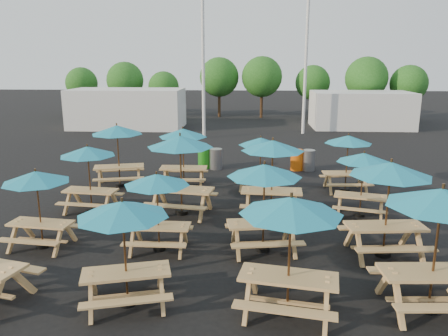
# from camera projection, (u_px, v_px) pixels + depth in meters

# --- Properties ---
(ground) EXTENTS (120.00, 120.00, 0.00)m
(ground) POSITION_uv_depth(u_px,v_px,m) (221.00, 212.00, 14.21)
(ground) COLOR black
(ground) RESTS_ON ground
(picnic_unit_1) EXTENTS (1.88, 1.88, 2.09)m
(picnic_unit_1) POSITION_uv_depth(u_px,v_px,m) (36.00, 182.00, 11.09)
(picnic_unit_1) COLOR tan
(picnic_unit_1) RESTS_ON ground
(picnic_unit_2) EXTENTS (1.93, 1.93, 2.17)m
(picnic_unit_2) POSITION_uv_depth(u_px,v_px,m) (88.00, 156.00, 13.84)
(picnic_unit_2) COLOR tan
(picnic_unit_2) RESTS_ON ground
(picnic_unit_3) EXTENTS (2.36, 2.36, 2.42)m
(picnic_unit_3) POSITION_uv_depth(u_px,v_px,m) (117.00, 134.00, 16.65)
(picnic_unit_3) COLOR tan
(picnic_unit_3) RESTS_ON ground
(picnic_unit_4) EXTENTS (2.19, 2.19, 2.21)m
(picnic_unit_4) POSITION_uv_depth(u_px,v_px,m) (123.00, 216.00, 8.36)
(picnic_unit_4) COLOR tan
(picnic_unit_4) RESTS_ON ground
(picnic_unit_5) EXTENTS (1.69, 1.69, 2.06)m
(picnic_unit_5) POSITION_uv_depth(u_px,v_px,m) (157.00, 185.00, 10.93)
(picnic_unit_5) COLOR tan
(picnic_unit_5) RESTS_ON ground
(picnic_unit_6) EXTENTS (2.38, 2.38, 2.56)m
(picnic_unit_6) POSITION_uv_depth(u_px,v_px,m) (180.00, 147.00, 13.50)
(picnic_unit_6) COLOR tan
(picnic_unit_6) RESTS_ON ground
(picnic_unit_7) EXTENTS (1.90, 1.90, 2.30)m
(picnic_unit_7) POSITION_uv_depth(u_px,v_px,m) (183.00, 137.00, 16.64)
(picnic_unit_7) COLOR tan
(picnic_unit_7) RESTS_ON ground
(picnic_unit_8) EXTENTS (2.25, 2.25, 2.39)m
(picnic_unit_8) POSITION_uv_depth(u_px,v_px,m) (291.00, 214.00, 8.03)
(picnic_unit_8) COLOR tan
(picnic_unit_8) RESTS_ON ground
(picnic_unit_9) EXTENTS (2.16, 2.16, 2.32)m
(picnic_unit_9) POSITION_uv_depth(u_px,v_px,m) (264.00, 177.00, 10.84)
(picnic_unit_9) COLOR tan
(picnic_unit_9) RESTS_ON ground
(picnic_unit_10) EXTENTS (2.08, 2.08, 2.43)m
(picnic_unit_10) POSITION_uv_depth(u_px,v_px,m) (273.00, 151.00, 13.49)
(picnic_unit_10) COLOR tan
(picnic_unit_10) RESTS_ON ground
(picnic_unit_11) EXTENTS (2.03, 2.03, 2.04)m
(picnic_unit_11) POSITION_uv_depth(u_px,v_px,m) (261.00, 145.00, 16.19)
(picnic_unit_11) COLOR tan
(picnic_unit_11) RESTS_ON ground
(picnic_unit_12) EXTENTS (2.17, 2.17, 2.53)m
(picnic_unit_12) POSITION_uv_depth(u_px,v_px,m) (441.00, 206.00, 8.09)
(picnic_unit_12) COLOR tan
(picnic_unit_12) RESTS_ON ground
(picnic_unit_13) EXTENTS (2.16, 2.16, 2.45)m
(picnic_unit_13) POSITION_uv_depth(u_px,v_px,m) (390.00, 176.00, 10.52)
(picnic_unit_13) COLOR tan
(picnic_unit_13) RESTS_ON ground
(picnic_unit_14) EXTENTS (2.05, 2.05, 2.06)m
(picnic_unit_14) POSITION_uv_depth(u_px,v_px,m) (364.00, 162.00, 13.40)
(picnic_unit_14) COLOR tan
(picnic_unit_14) RESTS_ON ground
(picnic_unit_15) EXTENTS (1.84, 1.84, 2.14)m
(picnic_unit_15) POSITION_uv_depth(u_px,v_px,m) (348.00, 143.00, 16.04)
(picnic_unit_15) COLOR tan
(picnic_unit_15) RESTS_ON ground
(waste_bin_0) EXTENTS (0.58, 0.58, 0.93)m
(waste_bin_0) POSITION_uv_depth(u_px,v_px,m) (204.00, 158.00, 19.93)
(waste_bin_0) COLOR #1D8017
(waste_bin_0) RESTS_ON ground
(waste_bin_1) EXTENTS (0.58, 0.58, 0.93)m
(waste_bin_1) POSITION_uv_depth(u_px,v_px,m) (216.00, 159.00, 19.74)
(waste_bin_1) COLOR gray
(waste_bin_1) RESTS_ON ground
(waste_bin_2) EXTENTS (0.58, 0.58, 0.93)m
(waste_bin_2) POSITION_uv_depth(u_px,v_px,m) (297.00, 160.00, 19.54)
(waste_bin_2) COLOR #CA520B
(waste_bin_2) RESTS_ON ground
(waste_bin_3) EXTENTS (0.58, 0.58, 0.93)m
(waste_bin_3) POSITION_uv_depth(u_px,v_px,m) (308.00, 160.00, 19.47)
(waste_bin_3) COLOR gray
(waste_bin_3) RESTS_ON ground
(mast_0) EXTENTS (0.20, 0.20, 12.00)m
(mast_0) POSITION_uv_depth(u_px,v_px,m) (203.00, 40.00, 26.46)
(mast_0) COLOR silver
(mast_0) RESTS_ON ground
(mast_1) EXTENTS (0.20, 0.20, 12.00)m
(mast_1) POSITION_uv_depth(u_px,v_px,m) (307.00, 41.00, 28.04)
(mast_1) COLOR silver
(mast_1) RESTS_ON ground
(event_tent_0) EXTENTS (8.00, 4.00, 2.80)m
(event_tent_0) POSITION_uv_depth(u_px,v_px,m) (128.00, 108.00, 31.77)
(event_tent_0) COLOR silver
(event_tent_0) RESTS_ON ground
(event_tent_1) EXTENTS (7.00, 4.00, 2.60)m
(event_tent_1) POSITION_uv_depth(u_px,v_px,m) (361.00, 110.00, 31.82)
(event_tent_1) COLOR silver
(event_tent_1) RESTS_ON ground
(tree_0) EXTENTS (2.80, 2.80, 4.24)m
(tree_0) POSITION_uv_depth(u_px,v_px,m) (82.00, 83.00, 38.80)
(tree_0) COLOR #382314
(tree_0) RESTS_ON ground
(tree_1) EXTENTS (3.11, 3.11, 4.72)m
(tree_1) POSITION_uv_depth(u_px,v_px,m) (125.00, 80.00, 37.17)
(tree_1) COLOR #382314
(tree_1) RESTS_ON ground
(tree_2) EXTENTS (2.59, 2.59, 3.93)m
(tree_2) POSITION_uv_depth(u_px,v_px,m) (164.00, 87.00, 36.87)
(tree_2) COLOR #382314
(tree_2) RESTS_ON ground
(tree_3) EXTENTS (3.36, 3.36, 5.09)m
(tree_3) POSITION_uv_depth(u_px,v_px,m) (219.00, 77.00, 37.46)
(tree_3) COLOR #382314
(tree_3) RESTS_ON ground
(tree_4) EXTENTS (3.41, 3.41, 5.17)m
(tree_4) POSITION_uv_depth(u_px,v_px,m) (262.00, 77.00, 36.79)
(tree_4) COLOR #382314
(tree_4) RESTS_ON ground
(tree_5) EXTENTS (2.94, 2.94, 4.45)m
(tree_5) POSITION_uv_depth(u_px,v_px,m) (313.00, 83.00, 37.07)
(tree_5) COLOR #382314
(tree_5) RESTS_ON ground
(tree_6) EXTENTS (3.38, 3.38, 5.13)m
(tree_6) POSITION_uv_depth(u_px,v_px,m) (366.00, 78.00, 35.02)
(tree_6) COLOR #382314
(tree_6) RESTS_ON ground
(tree_7) EXTENTS (2.95, 2.95, 4.48)m
(tree_7) POSITION_uv_depth(u_px,v_px,m) (409.00, 84.00, 34.96)
(tree_7) COLOR #382314
(tree_7) RESTS_ON ground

